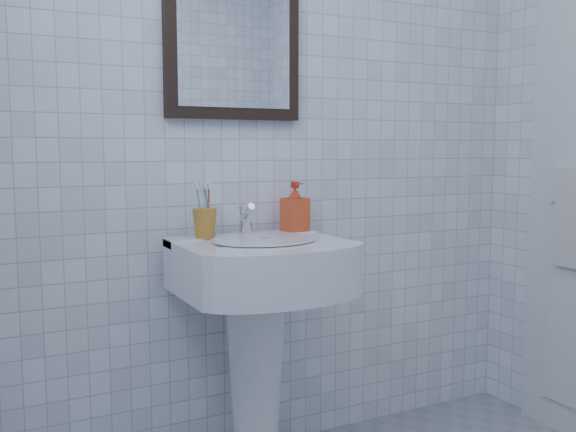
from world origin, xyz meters
TOP-DOWN VIEW (x-y plane):
  - wall_back at (0.00, 1.20)m, footprint 2.20×0.02m
  - washbasin at (-0.17, 0.99)m, footprint 0.55×0.40m
  - faucet at (-0.17, 1.09)m, footprint 0.05×0.10m
  - toothbrush_cup at (-0.31, 1.09)m, footprint 0.11×0.11m
  - soap_dispenser at (0.04, 1.11)m, footprint 0.10×0.10m
  - wall_mirror at (-0.17, 1.18)m, footprint 0.50×0.04m
  - hand_towel at (1.04, 0.71)m, footprint 0.03×0.16m

SIDE VIEW (x-z plane):
  - washbasin at x=-0.17m, z-range 0.14..0.99m
  - hand_towel at x=1.04m, z-range 0.68..1.06m
  - faucet at x=-0.17m, z-range 0.83..0.94m
  - toothbrush_cup at x=-0.31m, z-range 0.84..0.94m
  - soap_dispenser at x=0.04m, z-range 0.84..1.02m
  - wall_back at x=0.00m, z-range 0.00..2.50m
  - wall_mirror at x=-0.17m, z-range 1.24..1.86m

